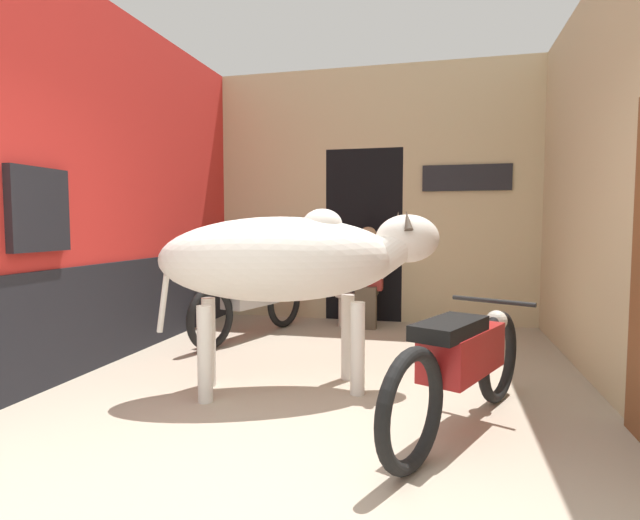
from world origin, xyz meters
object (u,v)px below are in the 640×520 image
Objects in this scene: motorcycle_near at (462,362)px; shopkeeper_seated at (367,274)px; motorcycle_far at (251,299)px; cow at (294,260)px; plastic_stool at (346,309)px.

shopkeeper_seated is at bearing 108.79° from motorcycle_near.
motorcycle_far is at bearing 136.46° from motorcycle_near.
motorcycle_far is 1.53m from shopkeeper_seated.
cow is 1.76× the size of shopkeeper_seated.
motorcycle_far is 1.52× the size of shopkeeper_seated.
cow is at bearing -89.06° from plastic_stool.
shopkeeper_seated is (-1.03, 3.03, 0.23)m from motorcycle_near.
plastic_stool is at bearing 113.36° from motorcycle_near.
shopkeeper_seated is (1.21, 0.90, 0.23)m from motorcycle_far.
cow is at bearing 157.32° from motorcycle_near.
motorcycle_far is at bearing -143.33° from shopkeeper_seated.
cow reaches higher than motorcycle_far.
cow is 1.98m from motorcycle_far.
plastic_stool is at bearing -170.53° from shopkeeper_seated.
shopkeeper_seated is at bearing 9.47° from plastic_stool.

